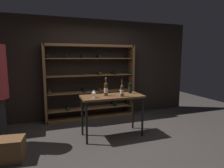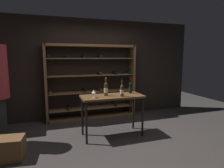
% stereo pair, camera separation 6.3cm
% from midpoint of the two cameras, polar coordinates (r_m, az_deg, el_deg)
% --- Properties ---
extents(ground_plane, '(9.70, 9.70, 0.00)m').
position_cam_midpoint_polar(ground_plane, '(3.76, 0.77, -17.55)').
color(ground_plane, '#383330').
extents(back_wall, '(5.81, 0.10, 2.63)m').
position_cam_midpoint_polar(back_wall, '(5.18, -6.29, 4.61)').
color(back_wall, black).
rests_on(back_wall, ground).
extents(wine_rack, '(2.37, 0.32, 1.96)m').
position_cam_midpoint_polar(wine_rack, '(4.99, -6.60, 0.53)').
color(wine_rack, brown).
rests_on(wine_rack, ground).
extents(tasting_table, '(1.27, 0.55, 0.86)m').
position_cam_midpoint_polar(tasting_table, '(3.86, -0.42, -4.94)').
color(tasting_table, brown).
rests_on(tasting_table, ground).
extents(wine_crate, '(0.52, 0.40, 0.37)m').
position_cam_midpoint_polar(wine_crate, '(3.55, -29.57, -17.00)').
color(wine_crate, brown).
rests_on(wine_crate, ground).
extents(wine_bottle_red_label, '(0.07, 0.07, 0.35)m').
position_cam_midpoint_polar(wine_bottle_red_label, '(3.73, 2.55, -1.94)').
color(wine_bottle_red_label, '#4C3314').
rests_on(wine_bottle_red_label, tasting_table).
extents(wine_bottle_black_capsule, '(0.08, 0.08, 0.37)m').
position_cam_midpoint_polar(wine_bottle_black_capsule, '(3.79, -2.34, -1.53)').
color(wine_bottle_black_capsule, '#4C3314').
rests_on(wine_bottle_black_capsule, tasting_table).
extents(wine_bottle_amber_reserve, '(0.07, 0.07, 0.34)m').
position_cam_midpoint_polar(wine_bottle_amber_reserve, '(4.09, 5.10, -1.07)').
color(wine_bottle_amber_reserve, black).
rests_on(wine_bottle_amber_reserve, tasting_table).
extents(wine_glass_stemmed_center, '(0.09, 0.09, 0.16)m').
position_cam_midpoint_polar(wine_glass_stemmed_center, '(3.62, -6.02, -2.38)').
color(wine_glass_stemmed_center, silver).
rests_on(wine_glass_stemmed_center, tasting_table).
extents(wine_glass_stemmed_right, '(0.07, 0.07, 0.15)m').
position_cam_midpoint_polar(wine_glass_stemmed_right, '(3.89, 2.34, -1.68)').
color(wine_glass_stemmed_right, silver).
rests_on(wine_glass_stemmed_right, tasting_table).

